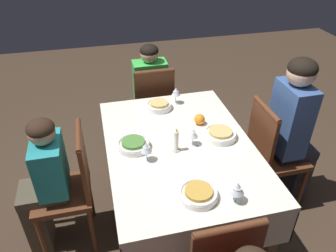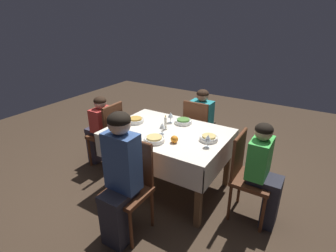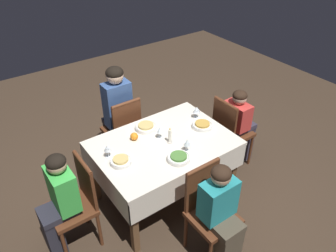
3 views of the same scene
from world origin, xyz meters
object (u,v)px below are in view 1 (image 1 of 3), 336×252
Objects in this scene: bowl_north at (134,144)px; person_child_teal at (44,182)px; wine_glass_west at (237,188)px; candle_centerpiece at (176,142)px; chair_east at (152,106)px; chair_north at (71,185)px; bowl_west at (198,194)px; chair_south at (271,151)px; wine_glass_north at (146,148)px; bowl_east at (159,105)px; dining_table at (179,156)px; person_child_green at (149,91)px; orange_fruit at (199,119)px; wine_glass_east at (176,92)px; person_adult_denim at (294,128)px; bowl_south at (220,134)px; wine_glass_south at (193,133)px.

person_child_teal is at bearing 89.99° from bowl_north.
candle_centerpiece is (0.49, 0.19, -0.03)m from wine_glass_west.
person_child_teal is (-0.89, 0.89, 0.06)m from chair_east.
person_child_teal reaches higher than chair_north.
bowl_west is 1.56× the size of wine_glass_west.
chair_south is 1.04m from wine_glass_north.
chair_south is 0.92m from bowl_east.
dining_table is 0.75m from chair_north.
person_child_green is 5.08× the size of bowl_north.
chair_north is 4.73× the size of bowl_east.
chair_east is (0.87, 0.74, 0.00)m from chair_south.
candle_centerpiece is at bearing 143.19° from dining_table.
person_child_teal is at bearing 98.70° from orange_fruit.
orange_fruit reaches higher than bowl_east.
wine_glass_west is at bearing 136.03° from chair_south.
person_child_green is at bearing 13.27° from orange_fruit.
wine_glass_east is (1.01, -0.14, 0.07)m from bowl_west.
bowl_west is 1.56× the size of wine_glass_east.
chair_north is 0.74× the size of person_adult_denim.
wine_glass_north is (-0.12, 0.53, 0.07)m from bowl_south.
wine_glass_south reaches higher than bowl_north.
dining_table is at bearing -36.81° from candle_centerpiece.
dining_table is 0.88m from person_adult_denim.
dining_table is 1.46× the size of chair_north.
wine_glass_south is (-0.02, -0.08, 0.19)m from dining_table.
chair_north reaches higher than orange_fruit.
person_adult_denim reaches higher than person_child_teal.
bowl_north is (-1.04, 0.29, 0.19)m from person_child_green.
person_child_teal is at bearing 116.27° from wine_glass_east.
person_adult_denim reaches higher than candle_centerpiece.
dining_table is at bearing -97.54° from bowl_north.
candle_centerpiece is at bearing 82.59° from chair_north.
candle_centerpiece is (-0.10, 0.77, 0.30)m from chair_south.
person_child_teal reaches higher than candle_centerpiece.
chair_south is at bearing 90.00° from person_adult_denim.
wine_glass_west is 1.05m from bowl_east.
candle_centerpiece is 0.35m from orange_fruit.
candle_centerpiece reaches higher than wine_glass_west.
person_adult_denim reaches higher than wine_glass_south.
orange_fruit is (-0.87, -0.21, 0.20)m from person_child_green.
wine_glass_north is at bearing 73.86° from chair_north.
wine_glass_south reaches higher than bowl_west.
person_child_teal is 1.15m from wine_glass_east.
bowl_north is 1.55× the size of wine_glass_west.
person_child_green is at bearing 15.36° from bowl_south.
wine_glass_east reaches higher than bowl_north.
bowl_north is 1.56× the size of wine_glass_east.
person_child_green reaches higher than dining_table.
bowl_south and bowl_east have the same top height.
bowl_west is at bearing 172.15° from wine_glass_east.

